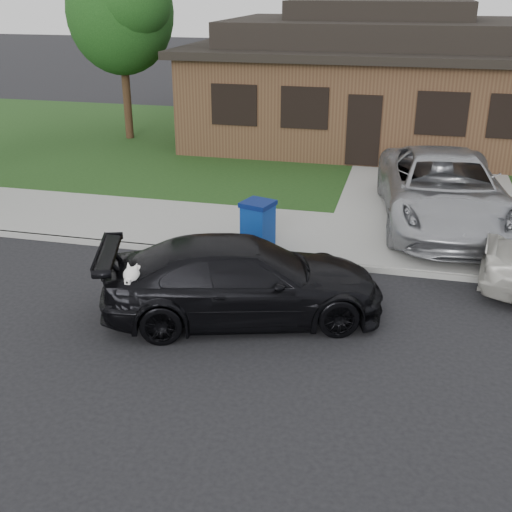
# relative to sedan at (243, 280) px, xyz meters

# --- Properties ---
(ground) EXTENTS (120.00, 120.00, 0.00)m
(ground) POSITION_rel_sedan_xyz_m (-2.86, -1.11, -0.69)
(ground) COLOR black
(ground) RESTS_ON ground
(sidewalk) EXTENTS (60.00, 3.00, 0.12)m
(sidewalk) POSITION_rel_sedan_xyz_m (-2.86, 3.89, -0.63)
(sidewalk) COLOR gray
(sidewalk) RESTS_ON ground
(curb) EXTENTS (60.00, 0.12, 0.12)m
(curb) POSITION_rel_sedan_xyz_m (-2.86, 2.39, -0.63)
(curb) COLOR gray
(curb) RESTS_ON ground
(lawn) EXTENTS (60.00, 13.00, 0.13)m
(lawn) POSITION_rel_sedan_xyz_m (-2.86, 11.89, -0.62)
(lawn) COLOR #193814
(lawn) RESTS_ON ground
(driveway) EXTENTS (4.50, 13.00, 0.14)m
(driveway) POSITION_rel_sedan_xyz_m (3.14, 8.89, -0.62)
(driveway) COLOR gray
(driveway) RESTS_ON ground
(sedan) EXTENTS (5.09, 3.31, 1.37)m
(sedan) POSITION_rel_sedan_xyz_m (0.00, 0.00, 0.00)
(sedan) COLOR black
(sedan) RESTS_ON ground
(minivan) EXTENTS (3.33, 6.07, 1.61)m
(minivan) POSITION_rel_sedan_xyz_m (3.37, 5.20, 0.26)
(minivan) COLOR #A3A5AA
(minivan) RESTS_ON driveway
(recycling_bin) EXTENTS (0.75, 0.75, 1.00)m
(recycling_bin) POSITION_rel_sedan_xyz_m (-0.42, 2.86, -0.06)
(recycling_bin) COLOR navy
(recycling_bin) RESTS_ON sidewalk
(house) EXTENTS (12.60, 8.60, 4.65)m
(house) POSITION_rel_sedan_xyz_m (1.14, 13.89, 1.45)
(house) COLOR #422B1C
(house) RESTS_ON ground
(tree_0) EXTENTS (3.78, 3.60, 6.34)m
(tree_0) POSITION_rel_sedan_xyz_m (-7.20, 11.77, 3.79)
(tree_0) COLOR #332114
(tree_0) RESTS_ON ground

